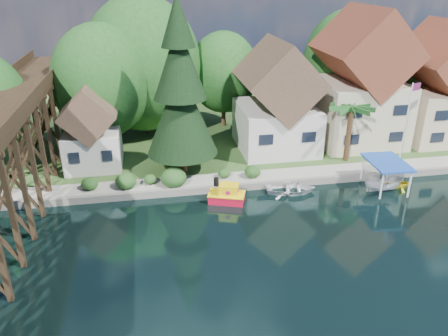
{
  "coord_description": "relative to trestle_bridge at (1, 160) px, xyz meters",
  "views": [
    {
      "loc": [
        -5.67,
        -24.87,
        17.33
      ],
      "look_at": [
        -0.15,
        6.0,
        3.14
      ],
      "focal_mm": 35.0,
      "sensor_mm": 36.0,
      "label": 1
    }
  ],
  "objects": [
    {
      "name": "ground",
      "position": [
        16.0,
        -5.17,
        -5.35
      ],
      "size": [
        140.0,
        140.0,
        0.0
      ],
      "primitive_type": "plane",
      "color": "black",
      "rests_on": "ground"
    },
    {
      "name": "bank",
      "position": [
        16.0,
        28.83,
        -5.1
      ],
      "size": [
        140.0,
        52.0,
        0.5
      ],
      "primitive_type": "cube",
      "color": "#2C5020",
      "rests_on": "ground"
    },
    {
      "name": "seawall",
      "position": [
        20.0,
        2.83,
        -5.04
      ],
      "size": [
        60.0,
        0.4,
        0.62
      ],
      "primitive_type": "cube",
      "color": "slate",
      "rests_on": "ground"
    },
    {
      "name": "promenade",
      "position": [
        22.0,
        4.13,
        -4.82
      ],
      "size": [
        50.0,
        2.6,
        0.06
      ],
      "primitive_type": "cube",
      "color": "gray",
      "rests_on": "bank"
    },
    {
      "name": "trestle_bridge",
      "position": [
        0.0,
        0.0,
        0.0
      ],
      "size": [
        4.12,
        44.18,
        9.3
      ],
      "color": "black",
      "rests_on": "ground"
    },
    {
      "name": "house_left",
      "position": [
        23.0,
        10.83,
        -0.21
      ],
      "size": [
        7.64,
        8.64,
        11.02
      ],
      "color": "beige",
      "rests_on": "bank"
    },
    {
      "name": "house_center",
      "position": [
        32.0,
        11.33,
        1.07
      ],
      "size": [
        8.65,
        9.18,
        13.89
      ],
      "color": "#BEB394",
      "rests_on": "bank"
    },
    {
      "name": "house_right",
      "position": [
        41.0,
        10.83,
        0.43
      ],
      "size": [
        8.15,
        8.64,
        12.45
      ],
      "color": "tan",
      "rests_on": "bank"
    },
    {
      "name": "shed",
      "position": [
        5.0,
        9.33,
        -1.52
      ],
      "size": [
        5.09,
        5.4,
        7.85
      ],
      "color": "beige",
      "rests_on": "bank"
    },
    {
      "name": "bg_trees",
      "position": [
        17.0,
        16.08,
        1.94
      ],
      "size": [
        49.9,
        13.3,
        10.57
      ],
      "color": "#382314",
      "rests_on": "bank"
    },
    {
      "name": "shrubs",
      "position": [
        11.4,
        4.09,
        -4.12
      ],
      "size": [
        15.76,
        2.47,
        1.7
      ],
      "color": "#1C4318",
      "rests_on": "bank"
    },
    {
      "name": "conifer",
      "position": [
        13.09,
        6.54,
        2.58
      ],
      "size": [
        6.27,
        6.27,
        15.44
      ],
      "color": "#382314",
      "rests_on": "bank"
    },
    {
      "name": "palm_tree",
      "position": [
        28.86,
        6.32,
        0.22
      ],
      "size": [
        4.94,
        4.94,
        5.81
      ],
      "color": "#382314",
      "rests_on": "bank"
    },
    {
      "name": "flagpole",
      "position": [
        33.49,
        4.43,
        -0.01
      ],
      "size": [
        1.15,
        0.55,
        7.9
      ],
      "color": "white",
      "rests_on": "bank"
    },
    {
      "name": "tugboat",
      "position": [
        16.13,
        0.98,
        -4.71
      ],
      "size": [
        3.31,
        2.49,
        2.14
      ],
      "color": "red",
      "rests_on": "ground"
    },
    {
      "name": "boat_white_a",
      "position": [
        21.8,
        1.7,
        -4.91
      ],
      "size": [
        4.71,
        3.7,
        0.88
      ],
      "primitive_type": "imported",
      "rotation": [
        0.0,
        0.0,
        1.41
      ],
      "color": "silver",
      "rests_on": "ground"
    },
    {
      "name": "boat_canopy",
      "position": [
        29.75,
        0.58,
        -4.17
      ],
      "size": [
        3.51,
        4.41,
        2.75
      ],
      "color": "silver",
      "rests_on": "ground"
    },
    {
      "name": "boat_yellow",
      "position": [
        31.31,
        0.79,
        -4.75
      ],
      "size": [
        2.53,
        2.27,
        1.19
      ],
      "primitive_type": "imported",
      "rotation": [
        0.0,
        0.0,
        1.42
      ],
      "color": "yellow",
      "rests_on": "ground"
    }
  ]
}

